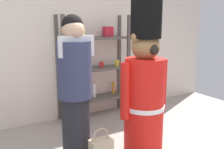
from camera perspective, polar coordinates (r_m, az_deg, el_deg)
back_wall at (r=4.09m, az=-13.33°, el=7.86°), size 6.40×0.12×2.60m
merchandise_shelf at (r=4.17m, az=-3.90°, el=1.82°), size 1.18×0.35×1.65m
teddy_bear_guard at (r=2.96m, az=7.21°, el=-2.98°), size 0.63×0.47×1.82m
person_shopper at (r=2.61m, az=-8.18°, el=-4.07°), size 0.36×0.34×1.62m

